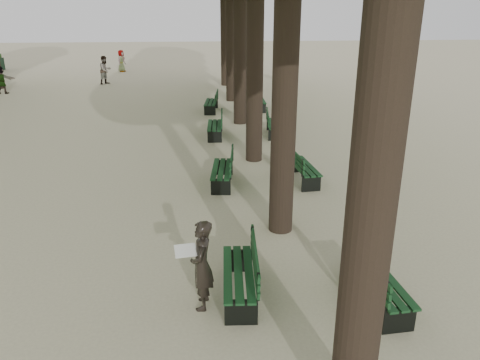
{
  "coord_description": "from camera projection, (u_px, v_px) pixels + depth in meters",
  "views": [
    {
      "loc": [
        -0.24,
        -6.25,
        4.69
      ],
      "look_at": [
        0.6,
        3.0,
        1.2
      ],
      "focal_mm": 35.0,
      "sensor_mm": 36.0,
      "label": 1
    }
  ],
  "objects": [
    {
      "name": "ground",
      "position": [
        220.0,
        317.0,
        7.49
      ],
      "size": [
        120.0,
        120.0,
        0.0
      ],
      "primitive_type": "plane",
      "color": "beige",
      "rests_on": "ground"
    },
    {
      "name": "bench_left_0",
      "position": [
        239.0,
        282.0,
        7.95
      ],
      "size": [
        0.67,
        1.83,
        0.92
      ],
      "color": "black",
      "rests_on": "ground"
    },
    {
      "name": "bench_left_1",
      "position": [
        222.0,
        175.0,
        12.92
      ],
      "size": [
        0.76,
        1.85,
        0.92
      ],
      "color": "black",
      "rests_on": "ground"
    },
    {
      "name": "bench_left_2",
      "position": [
        215.0,
        130.0,
        17.59
      ],
      "size": [
        0.67,
        1.83,
        0.92
      ],
      "color": "black",
      "rests_on": "ground"
    },
    {
      "name": "bench_left_3",
      "position": [
        211.0,
        106.0,
        21.76
      ],
      "size": [
        0.76,
        1.85,
        0.92
      ],
      "color": "black",
      "rests_on": "ground"
    },
    {
      "name": "bench_right_0",
      "position": [
        377.0,
        288.0,
        7.76
      ],
      "size": [
        0.7,
        1.84,
        0.92
      ],
      "color": "black",
      "rests_on": "ground"
    },
    {
      "name": "bench_right_1",
      "position": [
        303.0,
        172.0,
        13.14
      ],
      "size": [
        0.73,
        1.84,
        0.92
      ],
      "color": "black",
      "rests_on": "ground"
    },
    {
      "name": "bench_right_2",
      "position": [
        274.0,
        128.0,
        17.81
      ],
      "size": [
        0.76,
        1.85,
        0.92
      ],
      "color": "black",
      "rests_on": "ground"
    },
    {
      "name": "bench_right_3",
      "position": [
        259.0,
        104.0,
        22.21
      ],
      "size": [
        0.6,
        1.81,
        0.92
      ],
      "color": "black",
      "rests_on": "ground"
    },
    {
      "name": "man_with_map",
      "position": [
        202.0,
        265.0,
        7.5
      ],
      "size": [
        0.62,
        0.65,
        1.54
      ],
      "color": "black",
      "rests_on": "ground"
    },
    {
      "name": "pedestrian_c",
      "position": [
        282.0,
        68.0,
        29.89
      ],
      "size": [
        1.08,
        0.73,
        1.75
      ],
      "primitive_type": "imported",
      "rotation": [
        0.0,
        0.0,
        2.73
      ],
      "color": "#262628",
      "rests_on": "ground"
    },
    {
      "name": "pedestrian_e",
      "position": [
        1.0,
        80.0,
        26.0
      ],
      "size": [
        1.43,
        0.36,
        1.53
      ],
      "primitive_type": "imported",
      "rotation": [
        0.0,
        0.0,
        3.1
      ],
      "color": "#262628",
      "rests_on": "ground"
    },
    {
      "name": "pedestrian_a",
      "position": [
        105.0,
        70.0,
        29.17
      ],
      "size": [
        0.79,
        0.87,
        1.72
      ],
      "primitive_type": "imported",
      "rotation": [
        0.0,
        0.0,
        0.9
      ],
      "color": "#262628",
      "rests_on": "ground"
    },
    {
      "name": "pedestrian_d",
      "position": [
        121.0,
        61.0,
        34.6
      ],
      "size": [
        0.61,
        0.83,
        1.57
      ],
      "primitive_type": "imported",
      "rotation": [
        0.0,
        0.0,
        1.14
      ],
      "color": "#262628",
      "rests_on": "ground"
    }
  ]
}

